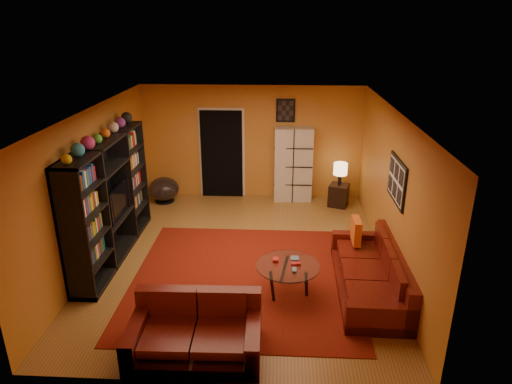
# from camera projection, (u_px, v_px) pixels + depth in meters

# --- Properties ---
(floor) EXTENTS (6.00, 6.00, 0.00)m
(floor) POSITION_uv_depth(u_px,v_px,m) (242.00, 257.00, 8.11)
(floor) COLOR brown
(floor) RESTS_ON ground
(ceiling) EXTENTS (6.00, 6.00, 0.00)m
(ceiling) POSITION_uv_depth(u_px,v_px,m) (240.00, 112.00, 7.17)
(ceiling) COLOR white
(ceiling) RESTS_ON wall_back
(wall_back) EXTENTS (6.00, 0.00, 6.00)m
(wall_back) POSITION_uv_depth(u_px,v_px,m) (252.00, 143.00, 10.44)
(wall_back) COLOR #B87128
(wall_back) RESTS_ON floor
(wall_front) EXTENTS (6.00, 0.00, 6.00)m
(wall_front) POSITION_uv_depth(u_px,v_px,m) (217.00, 288.00, 4.85)
(wall_front) COLOR #B87128
(wall_front) RESTS_ON floor
(wall_left) EXTENTS (0.00, 6.00, 6.00)m
(wall_left) POSITION_uv_depth(u_px,v_px,m) (95.00, 186.00, 7.77)
(wall_left) COLOR #B87128
(wall_left) RESTS_ON floor
(wall_right) EXTENTS (0.00, 6.00, 6.00)m
(wall_right) POSITION_uv_depth(u_px,v_px,m) (392.00, 192.00, 7.52)
(wall_right) COLOR #B87128
(wall_right) RESTS_ON floor
(rug) EXTENTS (3.60, 3.60, 0.01)m
(rug) POSITION_uv_depth(u_px,v_px,m) (244.00, 278.00, 7.45)
(rug) COLOR #59120A
(rug) RESTS_ON floor
(doorway) EXTENTS (0.95, 0.10, 2.04)m
(doorway) POSITION_uv_depth(u_px,v_px,m) (222.00, 154.00, 10.54)
(doorway) COLOR black
(doorway) RESTS_ON floor
(wall_art_right) EXTENTS (0.03, 1.00, 0.70)m
(wall_art_right) POSITION_uv_depth(u_px,v_px,m) (397.00, 181.00, 7.13)
(wall_art_right) COLOR black
(wall_art_right) RESTS_ON wall_right
(wall_art_back) EXTENTS (0.42, 0.03, 0.52)m
(wall_art_back) POSITION_uv_depth(u_px,v_px,m) (286.00, 110.00, 10.11)
(wall_art_back) COLOR black
(wall_art_back) RESTS_ON wall_back
(entertainment_unit) EXTENTS (0.45, 3.00, 2.10)m
(entertainment_unit) POSITION_uv_depth(u_px,v_px,m) (110.00, 200.00, 7.85)
(entertainment_unit) COLOR black
(entertainment_unit) RESTS_ON floor
(tv) EXTENTS (0.97, 0.13, 0.56)m
(tv) POSITION_uv_depth(u_px,v_px,m) (114.00, 201.00, 7.93)
(tv) COLOR black
(tv) RESTS_ON entertainment_unit
(sofa) EXTENTS (0.99, 2.34, 0.85)m
(sofa) POSITION_uv_depth(u_px,v_px,m) (375.00, 274.00, 7.04)
(sofa) COLOR #4C0E0A
(sofa) RESTS_ON rug
(loveseat) EXTENTS (1.66, 1.02, 0.85)m
(loveseat) POSITION_uv_depth(u_px,v_px,m) (196.00, 330.00, 5.78)
(loveseat) COLOR #4C0E0A
(loveseat) RESTS_ON rug
(throw_pillow) EXTENTS (0.12, 0.42, 0.42)m
(throw_pillow) POSITION_uv_depth(u_px,v_px,m) (356.00, 231.00, 7.67)
(throw_pillow) COLOR #E05B18
(throw_pillow) RESTS_ON sofa
(coffee_table) EXTENTS (0.97, 0.97, 0.48)m
(coffee_table) POSITION_uv_depth(u_px,v_px,m) (288.00, 268.00, 6.89)
(coffee_table) COLOR silver
(coffee_table) RESTS_ON floor
(storage_cabinet) EXTENTS (0.87, 0.43, 1.71)m
(storage_cabinet) POSITION_uv_depth(u_px,v_px,m) (293.00, 165.00, 10.36)
(storage_cabinet) COLOR beige
(storage_cabinet) RESTS_ON floor
(bowl_chair) EXTENTS (0.70, 0.70, 0.57)m
(bowl_chair) POSITION_uv_depth(u_px,v_px,m) (164.00, 189.00, 10.43)
(bowl_chair) COLOR black
(bowl_chair) RESTS_ON floor
(side_table) EXTENTS (0.51, 0.51, 0.50)m
(side_table) POSITION_uv_depth(u_px,v_px,m) (339.00, 195.00, 10.23)
(side_table) COLOR black
(side_table) RESTS_ON floor
(table_lamp) EXTENTS (0.30, 0.30, 0.50)m
(table_lamp) POSITION_uv_depth(u_px,v_px,m) (340.00, 170.00, 10.01)
(table_lamp) COLOR black
(table_lamp) RESTS_ON side_table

